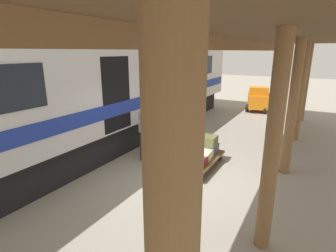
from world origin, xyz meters
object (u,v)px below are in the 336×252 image
Objects in this scene: train_car at (77,87)px; luggage_cart at (192,158)px; suitcase_maroon_trunk at (194,162)px; suitcase_olive_duffel at (209,140)px; porter_by_door at (145,129)px; suitcase_orange_carryall at (190,140)px; suitcase_cream_canvas at (202,155)px; suitcase_burgundy_valise at (183,152)px; suitcase_yellow_case at (175,158)px; suitcase_teal_softside at (191,146)px; baggage_tug at (259,99)px; suitcase_slate_roller at (209,149)px; porter_in_overalls at (169,128)px.

train_car reaches higher than luggage_cart.
suitcase_maroon_trunk is 1.01m from suitcase_olive_duffel.
suitcase_orange_carryall is at bearing -143.85° from porter_by_door.
luggage_cart is 3.67× the size of suitcase_orange_carryall.
suitcase_cream_canvas is at bearing -171.66° from porter_by_door.
suitcase_burgundy_valise is at bearing 93.36° from suitcase_orange_carryall.
porter_by_door reaches higher than suitcase_yellow_case.
suitcase_teal_softside is 0.34× the size of porter_by_door.
suitcase_olive_duffel is 7.68m from baggage_tug.
suitcase_orange_carryall is (0.60, -1.03, 0.16)m from suitcase_maroon_trunk.
luggage_cart is 0.69m from suitcase_orange_carryall.
train_car is 31.09× the size of suitcase_teal_softside.
porter_by_door is (1.66, 0.75, 0.52)m from suitcase_slate_roller.
suitcase_orange_carryall is at bearing 86.42° from baggage_tug.
suitcase_olive_duffel is at bearing -156.99° from porter_by_door.
suitcase_burgundy_valise is 8.16m from baggage_tug.
train_car is 4.16m from suitcase_cream_canvas.
baggage_tug is (0.13, -8.65, 0.25)m from suitcase_maroon_trunk.
porter_in_overalls is (1.14, 0.30, 0.26)m from suitcase_olive_duffel.
suitcase_teal_softside is at bearing -60.40° from suitcase_maroon_trunk.
suitcase_yellow_case is 1.02× the size of suitcase_maroon_trunk.
baggage_tug is (-0.48, -7.62, 0.08)m from suitcase_orange_carryall.
suitcase_maroon_trunk is 1.42m from porter_in_overalls.
suitcase_cream_canvas is 0.82m from suitcase_orange_carryall.
porter_in_overalls reaches higher than luggage_cart.
baggage_tug is at bearing -112.20° from train_car.
suitcase_burgundy_valise reaches higher than suitcase_teal_softside.
suitcase_cream_canvas is 0.50m from suitcase_slate_roller.
suitcase_teal_softside is (-3.17, -1.22, -1.70)m from train_car.
luggage_cart is at bearing 57.24° from suitcase_olive_duffel.
suitcase_maroon_trunk reaches higher than suitcase_teal_softside.
suitcase_yellow_case is 1.05m from suitcase_orange_carryall.
suitcase_orange_carryall is at bearing -59.70° from suitcase_maroon_trunk.
suitcase_teal_softside reaches higher than luggage_cart.
suitcase_maroon_trunk is 0.35× the size of porter_by_door.
porter_by_door reaches higher than suitcase_cream_canvas.
porter_by_door is at bearing 34.47° from suitcase_teal_softside.
porter_in_overalls is 0.68m from porter_by_door.
train_car is 9.68m from baggage_tug.
suitcase_cream_canvas is 0.37× the size of porter_by_door.
porter_in_overalls reaches higher than suitcase_orange_carryall.
suitcase_orange_carryall is 1.36m from porter_by_door.
suitcase_orange_carryall is (0.03, -0.53, 0.18)m from suitcase_burgundy_valise.
suitcase_orange_carryall is 7.63m from baggage_tug.
suitcase_teal_softside is at bearing -90.00° from suitcase_yellow_case.
suitcase_orange_carryall is at bearing -59.05° from luggage_cart.
suitcase_teal_softside is 1.03× the size of suitcase_slate_roller.
porter_in_overalls reaches higher than suitcase_teal_softside.
suitcase_slate_roller is at bearing -163.59° from porter_in_overalls.
suitcase_burgundy_valise is 0.29× the size of baggage_tug.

